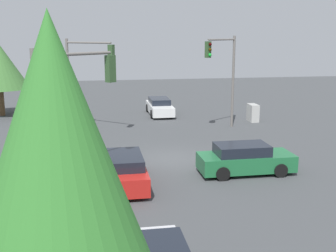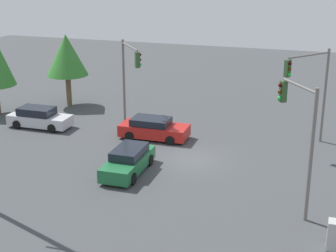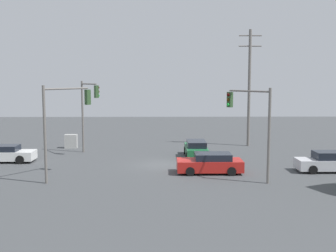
{
  "view_description": "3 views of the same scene",
  "coord_description": "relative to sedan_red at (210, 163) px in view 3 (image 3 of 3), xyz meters",
  "views": [
    {
      "loc": [
        21.3,
        -3.98,
        6.59
      ],
      "look_at": [
        2.16,
        -0.66,
        2.32
      ],
      "focal_mm": 45.0,
      "sensor_mm": 36.0,
      "label": 1
    },
    {
      "loc": [
        -7.62,
        28.26,
        12.01
      ],
      "look_at": [
        1.22,
        0.64,
        2.24
      ],
      "focal_mm": 55.0,
      "sensor_mm": 36.0,
      "label": 2
    },
    {
      "loc": [
        -0.05,
        -32.3,
        6.78
      ],
      "look_at": [
        0.41,
        -0.96,
        3.14
      ],
      "focal_mm": 45.0,
      "sensor_mm": 36.0,
      "label": 3
    }
  ],
  "objects": [
    {
      "name": "sedan_white",
      "position": [
        -16.09,
        4.14,
        -0.02
      ],
      "size": [
        4.63,
        1.88,
        1.36
      ],
      "rotation": [
        0.0,
        0.0,
        -1.57
      ],
      "color": "silver",
      "rests_on": "ground_plane"
    },
    {
      "name": "traffic_signal_aux",
      "position": [
        -9.93,
        7.65,
        3.67
      ],
      "size": [
        1.98,
        2.63,
        6.45
      ],
      "rotation": [
        0.0,
        0.0,
        -0.95
      ],
      "color": "slate",
      "rests_on": "ground_plane"
    },
    {
      "name": "traffic_signal_cross",
      "position": [
        -9.96,
        -1.66,
        3.61
      ],
      "size": [
        2.58,
        3.1,
        6.28
      ],
      "rotation": [
        0.0,
        0.0,
        0.89
      ],
      "color": "slate",
      "rests_on": "ground_plane"
    },
    {
      "name": "utility_pole_tall",
      "position": [
        5.14,
        11.88,
        5.31
      ],
      "size": [
        2.2,
        0.28,
        11.39
      ],
      "color": "slate",
      "rests_on": "ground_plane"
    },
    {
      "name": "sedan_red",
      "position": [
        0.0,
        0.0,
        0.0
      ],
      "size": [
        4.63,
        2.06,
        1.42
      ],
      "rotation": [
        0.0,
        0.0,
        1.57
      ],
      "color": "red",
      "rests_on": "ground_plane"
    },
    {
      "name": "traffic_signal_main",
      "position": [
        2.48,
        -1.98,
        3.49
      ],
      "size": [
        2.44,
        2.91,
        6.12
      ],
      "rotation": [
        0.0,
        0.0,
        2.25
      ],
      "color": "slate",
      "rests_on": "ground_plane"
    },
    {
      "name": "sedan_silver",
      "position": [
        8.65,
        0.3,
        0.01
      ],
      "size": [
        4.56,
        1.86,
        1.47
      ],
      "rotation": [
        0.0,
        0.0,
        1.57
      ],
      "color": "silver",
      "rests_on": "ground_plane"
    },
    {
      "name": "sedan_green",
      "position": [
        -0.53,
        5.89,
        0.01
      ],
      "size": [
        1.89,
        4.53,
        1.45
      ],
      "color": "#1E6638",
      "rests_on": "ground_plane"
    },
    {
      "name": "electrical_cabinet",
      "position": [
        -12.18,
        10.77,
        -0.03
      ],
      "size": [
        1.17,
        0.62,
        1.32
      ],
      "primitive_type": "cube",
      "color": "#B2B2AD",
      "rests_on": "ground_plane"
    },
    {
      "name": "ground_plane",
      "position": [
        -3.39,
        2.93,
        -0.69
      ],
      "size": [
        80.0,
        80.0,
        0.0
      ],
      "primitive_type": "plane",
      "color": "#424447"
    }
  ]
}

